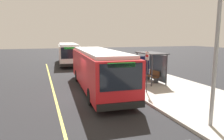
% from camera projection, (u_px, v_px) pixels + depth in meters
% --- Properties ---
extents(ground_plane, '(120.00, 120.00, 0.00)m').
position_uv_depth(ground_plane, '(89.00, 96.00, 14.03)').
color(ground_plane, '#232326').
extents(sidewalk_curb, '(44.00, 6.40, 0.15)m').
position_uv_depth(sidewalk_curb, '(166.00, 87.00, 15.95)').
color(sidewalk_curb, '#B7B2A8').
rests_on(sidewalk_curb, ground_plane).
extents(lane_stripe_center, '(36.00, 0.14, 0.01)m').
position_uv_depth(lane_stripe_center, '(55.00, 99.00, 13.32)').
color(lane_stripe_center, '#E0D64C').
rests_on(lane_stripe_center, ground_plane).
extents(transit_bus_main, '(11.29, 3.18, 2.95)m').
position_uv_depth(transit_bus_main, '(98.00, 68.00, 15.41)').
color(transit_bus_main, red).
rests_on(transit_bus_main, ground_plane).
extents(transit_bus_second, '(10.88, 3.40, 2.95)m').
position_uv_depth(transit_bus_second, '(68.00, 53.00, 29.98)').
color(transit_bus_second, white).
rests_on(transit_bus_second, ground_plane).
extents(bus_shelter, '(2.90, 1.60, 2.48)m').
position_uv_depth(bus_shelter, '(152.00, 61.00, 17.41)').
color(bus_shelter, '#333338').
rests_on(bus_shelter, sidewalk_curb).
extents(waiting_bench, '(1.60, 0.48, 0.95)m').
position_uv_depth(waiting_bench, '(152.00, 76.00, 17.71)').
color(waiting_bench, brown).
rests_on(waiting_bench, sidewalk_curb).
extents(route_sign_post, '(0.44, 0.08, 2.80)m').
position_uv_depth(route_sign_post, '(147.00, 66.00, 14.01)').
color(route_sign_post, '#333338').
rests_on(route_sign_post, sidewalk_curb).
extents(pedestrian_commuter, '(0.24, 0.40, 1.69)m').
position_uv_depth(pedestrian_commuter, '(136.00, 74.00, 15.76)').
color(pedestrian_commuter, '#282D47').
rests_on(pedestrian_commuter, sidewalk_curb).
extents(utility_pole, '(0.16, 0.16, 6.40)m').
position_uv_depth(utility_pole, '(216.00, 51.00, 8.45)').
color(utility_pole, gray).
rests_on(utility_pole, sidewalk_curb).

